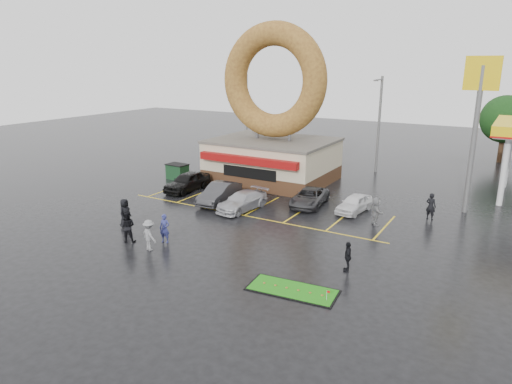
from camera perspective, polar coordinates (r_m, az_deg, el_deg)
The scene contains 20 objects.
ground at distance 28.85m, azimuth -5.07°, elevation -4.82°, with size 120.00×120.00×0.00m, color black.
donut_shop at distance 40.02m, azimuth 2.11°, elevation 7.67°, with size 10.20×8.70×13.50m.
shell_sign at distance 34.10m, azimuth 26.02°, elevation 9.61°, with size 2.20×0.36×10.60m.
streetlight_left at distance 49.42m, azimuth -1.22°, elevation 9.61°, with size 0.40×2.21×9.00m.
streetlight_mid at distance 44.72m, azimuth 15.11°, elevation 8.42°, with size 0.40×2.21×9.00m.
tree_far_d at distance 54.19m, azimuth 28.70°, elevation 7.98°, with size 4.90×4.90×7.00m.
car_black at distance 37.77m, azimuth -8.58°, elevation 1.29°, with size 1.82×4.53×1.55m, color black.
car_dgrey at distance 34.27m, azimuth -4.56°, elevation -0.13°, with size 1.58×4.53×1.49m, color #323235.
car_silver at distance 32.53m, azimuth -1.74°, elevation -1.15°, with size 1.81×4.44×1.29m, color #B0AFB5.
car_grey at distance 33.77m, azimuth 6.68°, elevation -0.65°, with size 2.07×4.50×1.25m, color #323234.
car_white at distance 32.78m, azimuth 12.18°, elevation -1.42°, with size 1.47×3.64×1.24m, color white.
person_blue at distance 27.15m, azimuth -11.35°, elevation -4.49°, with size 0.63×0.41×1.71m, color navy.
person_blackjkt at distance 27.70m, azimuth -15.79°, elevation -4.16°, with size 0.93×0.72×1.91m, color black.
person_hoodie at distance 26.22m, azimuth -13.20°, elevation -5.28°, with size 1.15×0.66×1.78m, color gray.
person_bystander at distance 30.28m, azimuth -16.07°, elevation -2.52°, with size 0.91×0.59×1.86m, color black.
person_cameraman at distance 23.58m, azimuth 11.40°, elevation -7.91°, with size 0.91×0.38×1.56m, color black.
person_walker_near at distance 30.49m, azimuth 14.75°, elevation -2.31°, with size 1.71×0.55×1.85m, color gray.
person_walker_far at distance 32.61m, azimuth 21.01°, elevation -1.68°, with size 0.67×0.44×1.84m, color black.
dumpster at distance 41.83m, azimuth -9.79°, elevation 2.49°, with size 1.80×1.20×1.30m, color #194222.
putting_green at distance 21.63m, azimuth 4.58°, elevation -12.10°, with size 4.33×2.20×0.52m.
Camera 1 is at (15.85, -21.87, 10.15)m, focal length 32.00 mm.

